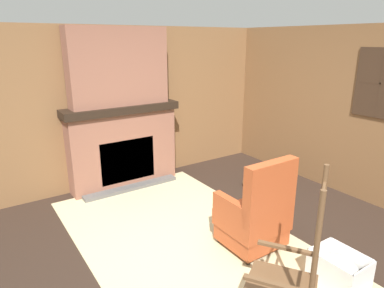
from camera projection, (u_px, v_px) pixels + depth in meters
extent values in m
plane|color=#2D2119|center=(221.00, 264.00, 3.47)|extent=(14.00, 14.00, 0.00)
cube|color=brown|center=(116.00, 108.00, 5.18)|extent=(0.06, 5.73, 2.38)
cube|color=brown|center=(377.00, 118.00, 4.50)|extent=(5.73, 0.06, 2.38)
cube|color=#382619|center=(381.00, 84.00, 4.35)|extent=(0.66, 0.02, 0.89)
cube|color=silver|center=(381.00, 83.00, 4.36)|extent=(0.62, 0.01, 0.85)
cube|color=#382619|center=(380.00, 84.00, 4.35)|extent=(0.02, 0.02, 0.85)
cube|color=#382619|center=(380.00, 84.00, 4.35)|extent=(0.62, 0.02, 0.02)
cube|color=brown|center=(123.00, 149.00, 5.21)|extent=(0.33, 1.63, 1.15)
cube|color=black|center=(127.00, 160.00, 5.15)|extent=(0.08, 0.85, 0.64)
cube|color=#565451|center=(132.00, 188.00, 5.17)|extent=(0.16, 1.47, 0.06)
cube|color=black|center=(121.00, 109.00, 5.02)|extent=(0.43, 1.73, 0.11)
cube|color=brown|center=(118.00, 67.00, 4.84)|extent=(0.29, 1.43, 1.10)
cube|color=#C6B789|center=(185.00, 239.00, 3.89)|extent=(3.51, 2.14, 0.01)
cube|color=#A84723|center=(251.00, 231.00, 3.73)|extent=(0.56, 0.60, 0.24)
cube|color=#A84723|center=(252.00, 219.00, 3.68)|extent=(0.59, 0.63, 0.18)
cube|color=#A84723|center=(270.00, 192.00, 3.38)|extent=(0.12, 0.63, 0.63)
cube|color=#A84723|center=(232.00, 209.00, 3.50)|extent=(0.53, 0.09, 0.20)
cube|color=#A84723|center=(269.00, 196.00, 3.79)|extent=(0.53, 0.09, 0.20)
cylinder|color=#332319|center=(219.00, 240.00, 3.83)|extent=(0.05, 0.05, 0.06)
cylinder|color=#332319|center=(252.00, 227.00, 4.09)|extent=(0.05, 0.05, 0.06)
cylinder|color=#332319|center=(248.00, 262.00, 3.45)|extent=(0.05, 0.05, 0.06)
cylinder|color=#332319|center=(282.00, 246.00, 3.72)|extent=(0.05, 0.05, 0.06)
cylinder|color=brown|center=(257.00, 285.00, 2.84)|extent=(0.05, 0.05, 0.38)
cylinder|color=brown|center=(315.00, 260.00, 2.09)|extent=(0.05, 0.05, 0.94)
cylinder|color=brown|center=(319.00, 225.00, 2.49)|extent=(0.05, 0.05, 0.94)
cylinder|color=brown|center=(314.00, 265.00, 2.34)|extent=(0.26, 0.38, 0.03)
cylinder|color=brown|center=(319.00, 231.00, 2.27)|extent=(0.26, 0.38, 0.03)
cylinder|color=brown|center=(323.00, 195.00, 2.19)|extent=(0.26, 0.38, 0.03)
cube|color=brown|center=(277.00, 285.00, 2.24)|extent=(0.40, 0.28, 0.02)
cube|color=brown|center=(287.00, 248.00, 2.64)|extent=(0.40, 0.28, 0.02)
cylinder|color=brown|center=(256.00, 180.00, 5.34)|extent=(0.19, 0.44, 0.16)
cylinder|color=brown|center=(264.00, 183.00, 5.22)|extent=(0.19, 0.44, 0.16)
cylinder|color=brown|center=(272.00, 187.00, 5.10)|extent=(0.19, 0.44, 0.16)
cylinder|color=brown|center=(264.00, 175.00, 5.18)|extent=(0.19, 0.44, 0.16)
cube|color=white|center=(337.00, 284.00, 3.18)|extent=(0.46, 0.36, 0.01)
cube|color=white|center=(362.00, 284.00, 2.95)|extent=(0.01, 0.36, 0.32)
cube|color=white|center=(318.00, 257.00, 3.31)|extent=(0.01, 0.36, 0.32)
cube|color=white|center=(350.00, 263.00, 3.23)|extent=(0.46, 0.01, 0.32)
cube|color=white|center=(327.00, 277.00, 3.04)|extent=(0.46, 0.01, 0.32)
ellipsoid|color=white|center=(339.00, 268.00, 3.13)|extent=(0.37, 0.29, 0.19)
ellipsoid|color=#47708E|center=(75.00, 106.00, 4.67)|extent=(0.09, 0.09, 0.09)
cylinder|color=white|center=(74.00, 96.00, 4.63)|extent=(0.05, 0.05, 0.17)
cube|color=brown|center=(135.00, 99.00, 5.14)|extent=(0.15, 0.27, 0.13)
cube|color=silver|center=(137.00, 99.00, 5.08)|extent=(0.01, 0.04, 0.02)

